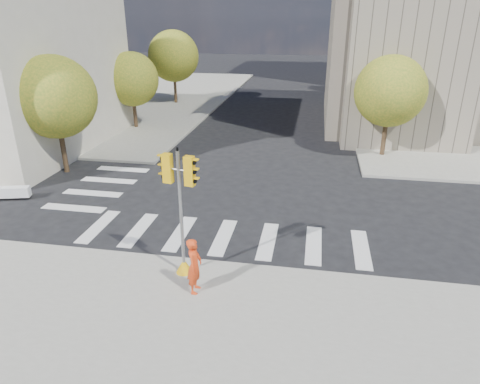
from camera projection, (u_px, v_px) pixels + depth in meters
name	position (u px, v px, depth m)	size (l,w,h in m)	color
ground	(235.00, 216.00, 19.01)	(160.00, 160.00, 0.00)	black
sidewalk_far_left	(97.00, 96.00, 45.82)	(28.00, 40.00, 0.15)	gray
tree_lw_near	(55.00, 97.00, 22.71)	(4.40, 4.40, 6.41)	#382616
tree_lw_mid	(132.00, 79.00, 31.96)	(4.00, 4.00, 5.77)	#382616
tree_lw_far	(173.00, 56.00, 40.74)	(4.80, 4.80, 6.95)	#382616
tree_re_near	(390.00, 91.00, 25.31)	(4.20, 4.20, 6.16)	#382616
tree_re_mid	(370.00, 64.00, 36.09)	(4.60, 4.60, 6.66)	#382616
tree_re_far	(359.00, 57.00, 47.17)	(4.00, 4.00, 5.88)	#382616
lamp_near	(390.00, 74.00, 28.66)	(0.35, 0.18, 8.11)	black
lamp_far	(370.00, 55.00, 41.37)	(0.35, 0.18, 8.11)	black
traffic_signal	(182.00, 223.00, 13.92)	(1.08, 0.56, 4.43)	#E3A80B
photographer	(194.00, 266.00, 13.29)	(0.68, 0.44, 1.86)	red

